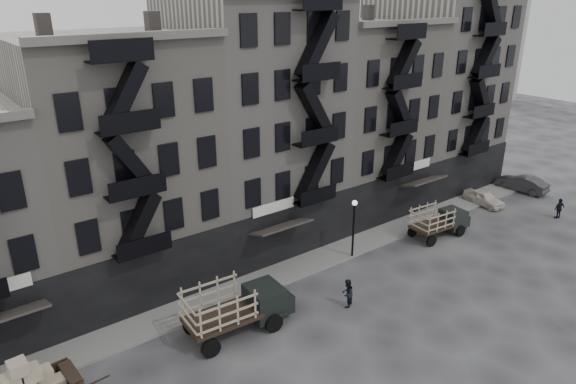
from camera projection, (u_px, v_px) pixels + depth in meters
ground at (346, 288)px, 31.92m from camera, size 140.00×140.00×0.00m
sidewalk at (308, 263)px, 34.67m from camera, size 55.00×2.50×0.15m
building_midwest at (117, 164)px, 30.82m from camera, size 10.00×11.35×16.20m
building_center at (255, 124)px, 36.10m from camera, size 10.00×11.35×18.20m
building_mideast at (356, 118)px, 42.11m from camera, size 10.00×11.35×16.20m
building_east at (435, 87)px, 47.21m from camera, size 10.00×11.35×19.20m
lamp_post at (354, 221)px, 34.53m from camera, size 0.36×0.36×4.28m
stake_truck_west at (236, 304)px, 27.22m from camera, size 6.12×2.81×3.00m
stake_truck_east at (440, 219)px, 38.18m from camera, size 5.10×2.43×2.48m
car_east at (484, 198)px, 44.15m from camera, size 1.82×3.79×1.25m
car_far at (522, 183)px, 47.17m from camera, size 2.00×4.64×1.49m
pedestrian_mid at (347, 293)px, 29.71m from camera, size 1.06×0.98×1.75m
policeman at (559, 208)px, 41.42m from camera, size 1.08×0.67×1.71m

